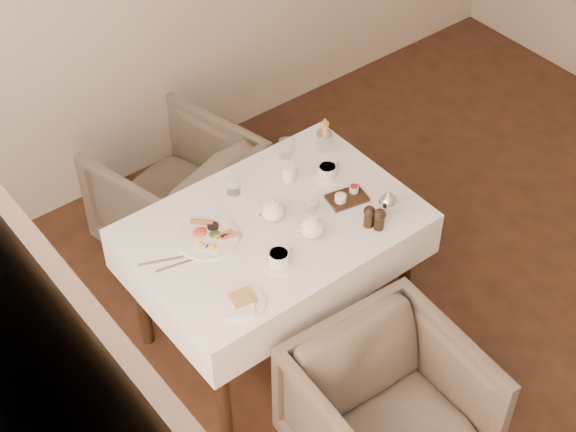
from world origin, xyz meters
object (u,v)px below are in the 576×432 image
at_px(breakfast_plate, 207,237).
at_px(teapot_centre, 273,210).
at_px(armchair_near, 389,413).
at_px(table, 274,241).
at_px(armchair_far, 178,193).

xyz_separation_m(breakfast_plate, teapot_centre, (0.30, -0.08, 0.05)).
xyz_separation_m(armchair_near, breakfast_plate, (-0.23, 0.97, 0.43)).
height_order(table, teapot_centre, teapot_centre).
distance_m(table, breakfast_plate, 0.33).
relative_size(armchair_near, teapot_centre, 4.93).
bearing_deg(armchair_far, table, 76.93).
relative_size(armchair_near, armchair_far, 0.99).
relative_size(table, armchair_near, 1.75).
bearing_deg(armchair_near, breakfast_plate, 107.32).
bearing_deg(breakfast_plate, armchair_near, -94.65).
height_order(table, armchair_far, table).
bearing_deg(teapot_centre, armchair_far, 105.65).
relative_size(table, teapot_centre, 8.62).
xyz_separation_m(table, breakfast_plate, (-0.29, 0.10, 0.13)).
bearing_deg(table, armchair_near, -93.69).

